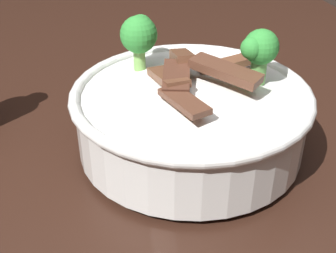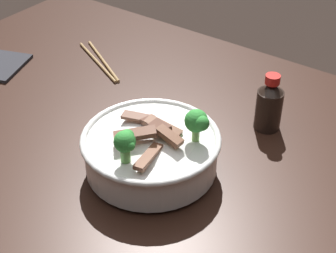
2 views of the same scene
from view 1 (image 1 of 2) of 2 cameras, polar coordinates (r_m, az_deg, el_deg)
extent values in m
cube|color=black|center=(0.48, -0.70, -9.52)|extent=(1.41, 0.98, 0.06)
cube|color=black|center=(1.31, 10.85, -2.25)|extent=(0.08, 0.08, 0.76)
cylinder|color=white|center=(0.50, 2.76, -2.72)|extent=(0.11, 0.11, 0.01)
cylinder|color=white|center=(0.48, 2.87, 0.85)|extent=(0.24, 0.24, 0.06)
torus|color=white|center=(0.46, 2.98, 4.28)|extent=(0.25, 0.25, 0.01)
ellipsoid|color=white|center=(0.47, 2.91, 2.11)|extent=(0.22, 0.22, 0.06)
cube|color=#563323|center=(0.46, 7.35, 7.06)|extent=(0.07, 0.07, 0.02)
cube|color=#4C2B1E|center=(0.45, 1.08, 6.24)|extent=(0.06, 0.04, 0.02)
cube|color=brown|center=(0.51, 7.80, 7.97)|extent=(0.03, 0.08, 0.01)
cube|color=#563323|center=(0.42, 2.00, 3.37)|extent=(0.06, 0.04, 0.01)
cube|color=brown|center=(0.46, 0.00, 6.34)|extent=(0.07, 0.03, 0.02)
cube|color=brown|center=(0.49, 1.77, 8.87)|extent=(0.05, 0.02, 0.02)
cylinder|color=#5B9947|center=(0.49, 11.46, 7.04)|extent=(0.02, 0.02, 0.03)
sphere|color=green|center=(0.48, 11.80, 9.92)|extent=(0.04, 0.04, 0.04)
sphere|color=green|center=(0.49, 11.53, 10.37)|extent=(0.02, 0.02, 0.02)
sphere|color=green|center=(0.47, 10.65, 9.80)|extent=(0.02, 0.02, 0.02)
cylinder|color=#7AB256|center=(0.51, -3.53, 8.76)|extent=(0.01, 0.01, 0.03)
sphere|color=green|center=(0.50, -3.63, 11.65)|extent=(0.04, 0.04, 0.04)
sphere|color=green|center=(0.51, -3.50, 12.64)|extent=(0.03, 0.03, 0.03)
sphere|color=green|center=(0.49, -4.66, 11.52)|extent=(0.02, 0.02, 0.02)
camera|label=2|loc=(1.16, 36.40, 45.33)|focal=56.05mm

